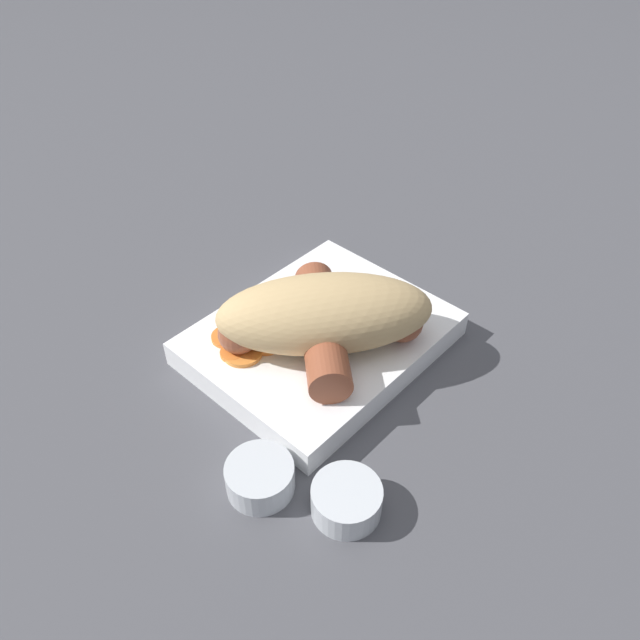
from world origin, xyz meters
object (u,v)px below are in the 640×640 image
Objects in this scene: food_tray at (320,338)px; sausage at (322,328)px; condiment_cup_near at (260,478)px; bread_roll at (325,313)px; condiment_cup_far at (346,501)px.

sausage is (0.01, 0.01, 0.03)m from food_tray.
condiment_cup_near is (0.14, 0.07, -0.00)m from food_tray.
condiment_cup_near is at bearing 26.06° from food_tray.
bread_roll is 3.73× the size of condiment_cup_near.
sausage is at bearing 46.97° from food_tray.
condiment_cup_near is (0.13, 0.05, -0.05)m from bread_roll.
food_tray is 1.13× the size of bread_roll.
bread_roll is 0.16m from condiment_cup_far.
condiment_cup_far is (0.10, 0.11, -0.03)m from sausage.
condiment_cup_near and condiment_cup_far have the same top height.
condiment_cup_near is at bearing 22.69° from bread_roll.
bread_roll is at bearing -131.70° from condiment_cup_far.
bread_roll is at bearing -176.31° from sausage.
bread_roll is 1.35× the size of sausage.
bread_roll reaches higher than condiment_cup_far.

